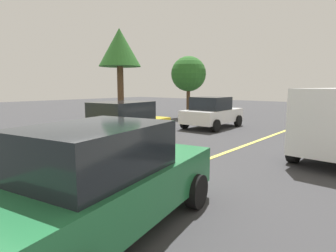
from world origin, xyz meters
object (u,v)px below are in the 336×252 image
object	(u,v)px
car_white_mid_road	(212,112)
tree_centre_verge	(188,74)
tree_left_verge	(120,49)
car_green_approaching	(103,181)
car_yellow_behind_van	(119,126)

from	to	relation	value
car_white_mid_road	tree_centre_verge	size ratio (longest dim) A/B	0.87
tree_centre_verge	tree_left_verge	bearing A→B (deg)	167.54
car_green_approaching	tree_left_verge	world-z (taller)	tree_left_verge
car_white_mid_road	tree_left_verge	world-z (taller)	tree_left_verge
tree_left_verge	car_green_approaching	bearing A→B (deg)	-131.21
tree_left_verge	tree_centre_verge	distance (m)	5.63
car_yellow_behind_van	car_white_mid_road	bearing A→B (deg)	1.42
car_green_approaching	car_white_mid_road	xyz separation A→B (m)	(10.70, 4.65, -0.01)
car_yellow_behind_van	tree_left_verge	distance (m)	7.94
tree_left_verge	car_yellow_behind_van	bearing A→B (deg)	-130.52
tree_centre_verge	car_yellow_behind_van	bearing A→B (deg)	-157.15
car_green_approaching	tree_centre_verge	size ratio (longest dim) A/B	1.04
tree_centre_verge	car_white_mid_road	bearing A→B (deg)	-129.18
car_white_mid_road	tree_left_verge	xyz separation A→B (m)	(-2.07, 5.20, 3.62)
tree_left_verge	car_white_mid_road	bearing A→B (deg)	-68.32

